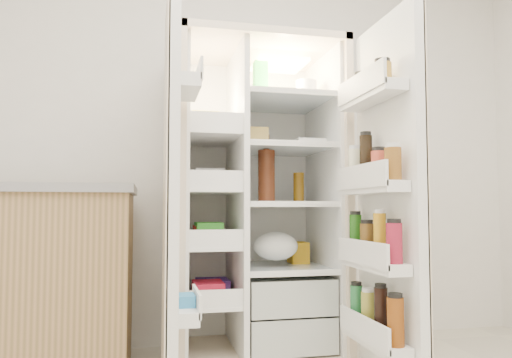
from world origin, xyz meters
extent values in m
cube|color=silver|center=(0.00, 2.00, 1.35)|extent=(4.00, 0.02, 2.70)
cube|color=beige|center=(0.06, 1.93, 0.90)|extent=(0.92, 0.04, 1.80)
cube|color=beige|center=(-0.38, 1.60, 0.90)|extent=(0.04, 0.70, 1.80)
cube|color=beige|center=(0.50, 1.60, 0.90)|extent=(0.04, 0.70, 1.80)
cube|color=beige|center=(0.06, 1.60, 1.78)|extent=(0.92, 0.70, 0.04)
cube|color=beige|center=(0.06, 1.60, 0.04)|extent=(0.92, 0.70, 0.08)
cube|color=white|center=(0.06, 1.90, 0.92)|extent=(0.84, 0.02, 1.68)
cube|color=white|center=(-0.35, 1.60, 0.92)|extent=(0.02, 0.62, 1.68)
cube|color=white|center=(0.47, 1.60, 0.92)|extent=(0.02, 0.62, 1.68)
cube|color=white|center=(-0.05, 1.60, 0.92)|extent=(0.03, 0.62, 1.68)
cube|color=#B5BEB9|center=(0.22, 1.58, 0.18)|extent=(0.47, 0.52, 0.19)
cube|color=#B5BEB9|center=(0.22, 1.58, 0.39)|extent=(0.47, 0.52, 0.19)
cube|color=#FFD18C|center=(0.22, 1.65, 1.72)|extent=(0.30, 0.30, 0.02)
cube|color=white|center=(-0.20, 1.60, 0.35)|extent=(0.28, 0.58, 0.02)
cube|color=white|center=(-0.20, 1.60, 0.65)|extent=(0.28, 0.58, 0.02)
cube|color=white|center=(-0.20, 1.60, 0.95)|extent=(0.28, 0.58, 0.02)
cube|color=white|center=(-0.20, 1.60, 1.25)|extent=(0.28, 0.58, 0.02)
cube|color=white|center=(0.22, 1.60, 0.52)|extent=(0.49, 0.58, 0.01)
cube|color=white|center=(0.22, 1.60, 0.88)|extent=(0.49, 0.58, 0.01)
cube|color=white|center=(0.22, 1.60, 1.20)|extent=(0.49, 0.58, 0.02)
cube|color=white|center=(0.22, 1.60, 1.48)|extent=(0.49, 0.58, 0.02)
cube|color=#F02143|center=(-0.20, 1.60, 0.41)|extent=(0.16, 0.20, 0.10)
cube|color=green|center=(-0.20, 1.60, 0.72)|extent=(0.14, 0.18, 0.12)
cube|color=white|center=(-0.20, 1.60, 0.99)|extent=(0.20, 0.22, 0.07)
cube|color=yellow|center=(-0.20, 1.60, 1.33)|extent=(0.15, 0.16, 0.14)
cube|color=#51339A|center=(-0.20, 1.60, 0.40)|extent=(0.18, 0.20, 0.09)
cube|color=red|center=(-0.20, 1.60, 0.71)|extent=(0.14, 0.18, 0.10)
cube|color=white|center=(-0.20, 1.60, 1.02)|extent=(0.16, 0.16, 0.12)
sphere|color=orange|center=(0.09, 1.50, 0.12)|extent=(0.07, 0.07, 0.07)
sphere|color=orange|center=(0.18, 1.54, 0.12)|extent=(0.07, 0.07, 0.07)
sphere|color=orange|center=(0.28, 1.50, 0.12)|extent=(0.07, 0.07, 0.07)
sphere|color=orange|center=(0.14, 1.64, 0.12)|extent=(0.07, 0.07, 0.07)
sphere|color=orange|center=(0.24, 1.62, 0.12)|extent=(0.07, 0.07, 0.07)
sphere|color=orange|center=(0.34, 1.58, 0.12)|extent=(0.07, 0.07, 0.07)
sphere|color=orange|center=(0.06, 1.58, 0.12)|extent=(0.07, 0.07, 0.07)
sphere|color=orange|center=(0.30, 1.64, 0.12)|extent=(0.07, 0.07, 0.07)
ellipsoid|color=#3F7226|center=(0.22, 1.60, 0.40)|extent=(0.26, 0.24, 0.11)
cylinder|color=#491F0F|center=(0.11, 1.53, 1.04)|extent=(0.10, 0.10, 0.30)
cylinder|color=brown|center=(0.32, 1.60, 0.98)|extent=(0.06, 0.06, 0.18)
cube|color=green|center=(0.09, 1.60, 1.60)|extent=(0.08, 0.08, 0.23)
cylinder|color=silver|center=(0.35, 1.53, 1.54)|extent=(0.12, 0.12, 0.11)
cylinder|color=#946022|center=(0.24, 1.71, 1.53)|extent=(0.07, 0.07, 0.09)
cube|color=white|center=(0.40, 1.54, 1.23)|extent=(0.21, 0.09, 0.05)
cube|color=#B59448|center=(0.03, 1.56, 1.26)|extent=(0.17, 0.10, 0.11)
ellipsoid|color=silver|center=(0.17, 1.56, 0.61)|extent=(0.25, 0.23, 0.16)
cube|color=gold|center=(0.35, 1.70, 0.59)|extent=(0.11, 0.13, 0.13)
cube|color=white|center=(-0.44, 1.05, 0.90)|extent=(0.05, 0.40, 1.72)
cube|color=beige|center=(-0.46, 1.05, 0.90)|extent=(0.01, 0.40, 1.72)
cube|color=white|center=(-0.37, 1.05, 0.40)|extent=(0.09, 0.32, 0.06)
cube|color=white|center=(-0.37, 1.05, 1.40)|extent=(0.09, 0.32, 0.06)
cube|color=#338CCC|center=(-0.37, 1.05, 0.43)|extent=(0.07, 0.12, 0.10)
cube|color=white|center=(0.56, 0.96, 0.90)|extent=(0.05, 0.58, 1.72)
cube|color=beige|center=(0.59, 0.96, 0.90)|extent=(0.01, 0.58, 1.72)
cube|color=white|center=(0.48, 0.96, 0.26)|extent=(0.11, 0.50, 0.05)
cube|color=white|center=(0.48, 0.96, 0.60)|extent=(0.11, 0.50, 0.05)
cube|color=white|center=(0.48, 0.96, 0.95)|extent=(0.11, 0.50, 0.05)
cube|color=white|center=(0.48, 0.96, 1.38)|extent=(0.11, 0.50, 0.05)
cylinder|color=#77380D|center=(0.48, 0.76, 0.39)|extent=(0.07, 0.07, 0.20)
cylinder|color=black|center=(0.48, 0.89, 0.40)|extent=(0.06, 0.06, 0.22)
cylinder|color=#A29C36|center=(0.48, 1.02, 0.38)|extent=(0.06, 0.06, 0.18)
cylinder|color=#27763E|center=(0.48, 1.15, 0.38)|extent=(0.06, 0.06, 0.19)
cylinder|color=maroon|center=(0.48, 0.76, 0.71)|extent=(0.07, 0.07, 0.17)
cylinder|color=#C18816|center=(0.48, 0.89, 0.73)|extent=(0.06, 0.06, 0.21)
cylinder|color=brown|center=(0.48, 1.02, 0.70)|extent=(0.07, 0.07, 0.16)
cylinder|color=#215C15|center=(0.48, 1.15, 0.72)|extent=(0.06, 0.06, 0.20)
cylinder|color=brown|center=(0.48, 0.76, 1.04)|extent=(0.07, 0.07, 0.14)
cylinder|color=#C04731|center=(0.48, 0.89, 1.04)|extent=(0.07, 0.07, 0.14)
cylinder|color=black|center=(0.48, 1.02, 1.09)|extent=(0.06, 0.06, 0.23)
cylinder|color=#F1EFC7|center=(0.48, 1.15, 1.06)|extent=(0.06, 0.06, 0.18)
cylinder|color=#A37728|center=(0.48, 0.84, 1.45)|extent=(0.08, 0.08, 0.10)
cylinder|color=olive|center=(0.48, 1.06, 1.45)|extent=(0.08, 0.08, 0.10)
camera|label=1|loc=(-0.53, -1.12, 0.86)|focal=34.00mm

